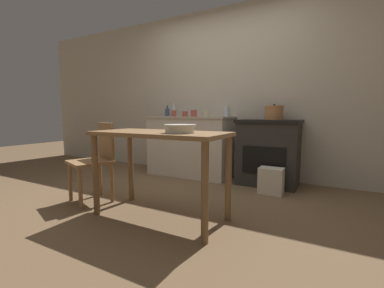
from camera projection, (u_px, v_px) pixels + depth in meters
The scene contains 16 objects.
ground_plane at pixel (171, 204), 2.73m from camera, with size 14.00×14.00×0.00m, color brown.
wall_back at pixel (227, 93), 3.96m from camera, with size 8.00×0.07×2.55m.
counter_cabinet at pixel (190, 146), 4.00m from camera, with size 1.31×0.59×0.92m.
stove at pixel (268, 152), 3.46m from camera, with size 0.81×0.56×0.88m.
work_table at pixel (160, 146), 2.30m from camera, with size 1.23×0.57×0.79m.
chair at pixel (96, 159), 2.80m from camera, with size 0.51×0.51×0.86m.
flour_sack at pixel (271, 181), 3.07m from camera, with size 0.28×0.20×0.31m, color beige.
stock_pot at pixel (274, 113), 3.39m from camera, with size 0.25×0.25×0.21m.
mixing_bowl_large at pixel (180, 128), 2.11m from camera, with size 0.26×0.26×0.07m.
bottle_far_left at pixel (174, 111), 4.17m from camera, with size 0.06×0.06×0.21m.
bottle_left at pixel (226, 112), 3.89m from camera, with size 0.07×0.07×0.18m.
bottle_mid_left at pixel (167, 112), 4.30m from camera, with size 0.08×0.08×0.18m.
cup_center_left at pixel (207, 114), 3.69m from camera, with size 0.08×0.08×0.08m, color beige.
cup_center at pixel (194, 113), 3.71m from camera, with size 0.09×0.09×0.09m, color #B74C42.
cup_center_right at pixel (185, 114), 3.78m from camera, with size 0.08×0.08×0.08m, color #B74C42.
cup_mid_right at pixel (174, 113), 3.85m from camera, with size 0.07×0.07×0.09m, color #B74C42.
Camera 1 is at (1.46, -2.21, 0.95)m, focal length 24.00 mm.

